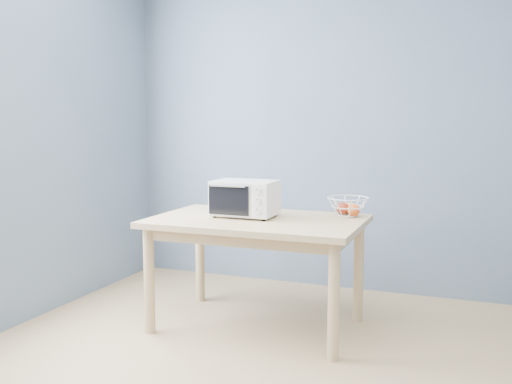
% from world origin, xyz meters
% --- Properties ---
extents(room, '(4.01, 4.51, 2.61)m').
position_xyz_m(room, '(0.00, 0.00, 1.30)').
color(room, tan).
rests_on(room, ground).
extents(dining_table, '(1.40, 0.90, 0.75)m').
position_xyz_m(dining_table, '(-0.45, 1.12, 0.65)').
color(dining_table, tan).
rests_on(dining_table, ground).
extents(toaster_oven, '(0.43, 0.31, 0.25)m').
position_xyz_m(toaster_oven, '(-0.57, 1.15, 0.88)').
color(toaster_oven, white).
rests_on(toaster_oven, dining_table).
extents(fruit_basket, '(0.37, 0.37, 0.13)m').
position_xyz_m(fruit_basket, '(0.10, 1.43, 0.82)').
color(fruit_basket, silver).
rests_on(fruit_basket, dining_table).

